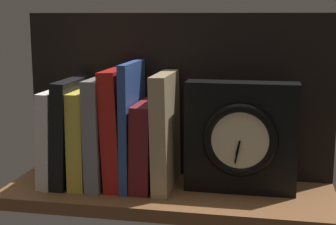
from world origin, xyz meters
TOP-DOWN VIEW (x-y plane):
  - ground_plane at (0.00, 0.00)cm, footprint 65.77×22.49cm
  - back_panel at (0.00, 10.64)cm, footprint 65.77×1.20cm
  - book_white_catcher at (-23.69, 1.78)cm, footprint 3.48×16.53cm
  - book_black_skeptic at (-20.66, 1.78)cm, footprint 3.75×16.23cm
  - book_yellow_seinlanguage at (-17.32, 1.78)cm, footprint 3.40×15.37cm
  - book_gray_chess at (-13.90, 1.78)cm, footprint 3.16×16.32cm
  - book_red_requiem at (-10.41, 1.78)cm, footprint 4.45×14.75cm
  - book_blue_modern at (-7.57, 1.78)cm, footprint 1.76×15.31cm
  - book_maroon_dawkins at (-4.54, 1.78)cm, footprint 4.18×14.88cm
  - book_tan_shortstories at (-0.76, 1.78)cm, footprint 3.65×15.37cm
  - framed_clock at (14.16, 1.93)cm, footprint 21.71×6.85cm

SIDE VIEW (x-z plane):
  - ground_plane at x=0.00cm, z-range -2.50..0.00cm
  - book_maroon_dawkins at x=-4.54cm, z-range -0.04..17.33cm
  - book_white_catcher at x=-23.69cm, z-range -0.05..19.43cm
  - book_yellow_seinlanguage at x=-17.32cm, z-range -0.01..19.46cm
  - book_black_skeptic at x=-20.66cm, z-range -0.05..21.57cm
  - framed_clock at x=14.16cm, z-range 0.03..21.74cm
  - book_gray_chess at x=-13.90cm, z-range -0.01..22.09cm
  - book_tan_shortstories at x=-0.76cm, z-range -0.03..23.14cm
  - book_red_requiem at x=-10.41cm, z-range -0.06..23.85cm
  - book_blue_modern at x=-7.57cm, z-range 0.00..25.22cm
  - back_panel at x=0.00cm, z-range 0.00..34.77cm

